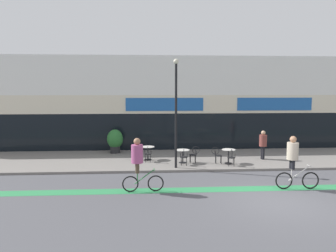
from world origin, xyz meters
TOP-DOWN VIEW (x-y plane):
  - ground_plane at (0.00, 0.00)m, footprint 120.00×120.00m
  - sidewalk_slab at (0.00, 7.25)m, footprint 40.00×5.50m
  - storefront_facade at (0.00, 11.97)m, footprint 40.00×4.06m
  - bike_lane_stripe at (0.00, 1.64)m, footprint 36.00×0.70m
  - bistro_table_0 at (-4.79, 7.02)m, footprint 0.75×0.75m
  - bistro_table_1 at (-2.90, 6.07)m, footprint 0.74×0.74m
  - bistro_table_2 at (-0.45, 5.79)m, footprint 0.73×0.73m
  - cafe_chair_0_near at (-4.79, 6.40)m, footprint 0.40×0.57m
  - cafe_chair_0_side at (-5.41, 7.03)m, footprint 0.60×0.45m
  - cafe_chair_1_near at (-2.91, 5.45)m, footprint 0.45×0.60m
  - cafe_chair_1_side at (-2.27, 6.07)m, footprint 0.58×0.41m
  - cafe_chair_2_near at (-0.45, 5.17)m, footprint 0.43×0.59m
  - cafe_chair_2_side at (-1.07, 5.80)m, footprint 0.59×0.44m
  - planter_pot at (-6.83, 9.11)m, footprint 0.99×0.99m
  - lamp_post at (-3.37, 5.00)m, footprint 0.26×0.26m
  - cyclist_0 at (1.17, 1.50)m, footprint 1.82×0.51m
  - cyclist_1 at (-5.18, 1.56)m, footprint 1.68×0.51m
  - pedestrian_near_end at (1.77, 6.72)m, footprint 0.47×0.47m

SIDE VIEW (x-z plane):
  - ground_plane at x=0.00m, z-range 0.00..0.00m
  - bike_lane_stripe at x=0.00m, z-range 0.00..0.01m
  - sidewalk_slab at x=0.00m, z-range 0.00..0.12m
  - cafe_chair_0_near at x=-4.79m, z-range 0.19..1.09m
  - cafe_chair_0_side at x=-5.41m, z-range 0.19..1.09m
  - cafe_chair_1_near at x=-2.91m, z-range 0.19..1.09m
  - cafe_chair_1_side at x=-2.27m, z-range 0.19..1.09m
  - cafe_chair_2_near at x=-0.45m, z-range 0.19..1.09m
  - cafe_chair_2_side at x=-1.07m, z-range 0.19..1.09m
  - bistro_table_1 at x=-2.90m, z-range 0.28..1.00m
  - bistro_table_0 at x=-4.79m, z-range 0.28..1.03m
  - bistro_table_2 at x=-0.45m, z-range 0.29..1.05m
  - planter_pot at x=-6.83m, z-range 0.18..1.66m
  - pedestrian_near_end at x=1.77m, z-range 0.27..1.92m
  - cyclist_0 at x=1.17m, z-range 0.18..2.40m
  - cyclist_1 at x=-5.18m, z-range 0.22..2.40m
  - storefront_facade at x=0.00m, z-range -0.02..6.25m
  - lamp_post at x=-3.37m, z-range 0.53..6.00m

